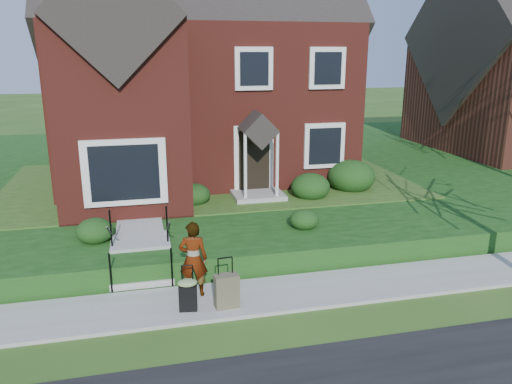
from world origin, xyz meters
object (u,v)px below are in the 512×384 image
object	(u,v)px
woman	(193,259)
suitcase_olive	(227,291)
suitcase_black	(188,293)
front_steps	(141,255)

from	to	relation	value
woman	suitcase_olive	distance (m)	1.01
woman	suitcase_black	bearing A→B (deg)	82.84
suitcase_black	front_steps	bearing A→B (deg)	120.82
suitcase_black	suitcase_olive	xyz separation A→B (m)	(0.78, -0.04, -0.02)
woman	suitcase_olive	world-z (taller)	woman
front_steps	suitcase_olive	size ratio (longest dim) A/B	1.91
front_steps	suitcase_black	size ratio (longest dim) A/B	2.11
suitcase_black	suitcase_olive	bearing A→B (deg)	5.41
front_steps	suitcase_black	world-z (taller)	front_steps
front_steps	suitcase_black	distance (m)	2.33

